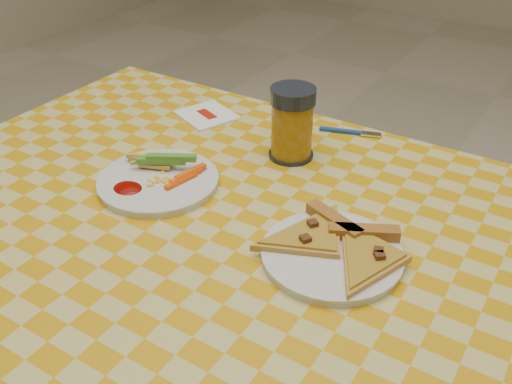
# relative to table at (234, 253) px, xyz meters

# --- Properties ---
(table) EXTENTS (1.28, 0.88, 0.76)m
(table) POSITION_rel_table_xyz_m (0.00, 0.00, 0.00)
(table) COLOR white
(table) RESTS_ON ground
(plate_left) EXTENTS (0.23, 0.23, 0.01)m
(plate_left) POSITION_rel_table_xyz_m (-0.18, 0.02, 0.08)
(plate_left) COLOR silver
(plate_left) RESTS_ON table
(plate_right) EXTENTS (0.27, 0.27, 0.01)m
(plate_right) POSITION_rel_table_xyz_m (0.19, -0.01, 0.08)
(plate_right) COLOR silver
(plate_right) RESTS_ON table
(fries_veggies) EXTENTS (0.17, 0.15, 0.04)m
(fries_veggies) POSITION_rel_table_xyz_m (-0.18, 0.03, 0.10)
(fries_veggies) COLOR gold
(fries_veggies) RESTS_ON plate_left
(pizza_slices) EXTENTS (0.30, 0.25, 0.02)m
(pizza_slices) POSITION_rel_table_xyz_m (0.19, 0.01, 0.09)
(pizza_slices) COLOR #CD8C3F
(pizza_slices) RESTS_ON plate_right
(drink_glass) EXTENTS (0.09, 0.09, 0.14)m
(drink_glass) POSITION_rel_table_xyz_m (-0.02, 0.24, 0.14)
(drink_glass) COLOR black
(drink_glass) RESTS_ON table
(napkin) EXTENTS (0.15, 0.15, 0.01)m
(napkin) POSITION_rel_table_xyz_m (-0.27, 0.30, 0.08)
(napkin) COLOR white
(napkin) RESTS_ON table
(fork) EXTENTS (0.13, 0.05, 0.01)m
(fork) POSITION_rel_table_xyz_m (0.04, 0.39, 0.08)
(fork) COLOR #163A99
(fork) RESTS_ON table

